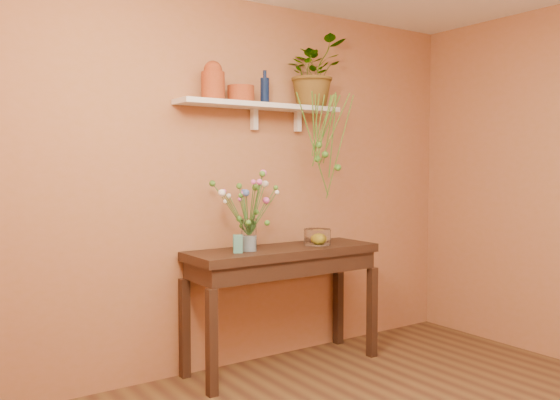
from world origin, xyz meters
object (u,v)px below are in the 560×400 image
terracotta_jug (213,81)px  glass_bowl (317,238)px  blue_bottle (265,90)px  glass_vase (249,237)px  spider_plant (313,73)px  sideboard (283,265)px  bouquet (249,196)px

terracotta_jug → glass_bowl: size_ratio=1.33×
blue_bottle → terracotta_jug: bearing=-179.4°
terracotta_jug → glass_bowl: terracotta_jug is taller
terracotta_jug → glass_vase: bearing=-30.2°
spider_plant → terracotta_jug: bearing=-178.3°
sideboard → glass_bowl: (0.29, -0.03, 0.18)m
blue_bottle → glass_vase: size_ratio=1.05×
spider_plant → glass_bowl: spider_plant is taller
glass_bowl → glass_vase: bearing=177.8°
spider_plant → glass_vase: spider_plant is taller
spider_plant → blue_bottle: bearing=-177.3°
terracotta_jug → bouquet: 0.83m
blue_bottle → glass_bowl: 1.17m
terracotta_jug → glass_vase: (0.21, -0.12, -1.08)m
blue_bottle → spider_plant: 0.49m
terracotta_jug → sideboard: bearing=-12.7°
sideboard → glass_vase: 0.38m
blue_bottle → spider_plant: size_ratio=0.45×
sideboard → bouquet: 0.59m
sideboard → bouquet: bouquet is taller
sideboard → bouquet: size_ratio=3.16×
terracotta_jug → blue_bottle: 0.43m
bouquet → blue_bottle: bearing=30.9°
spider_plant → bouquet: (-0.67, -0.15, -0.93)m
bouquet → glass_vase: bearing=-177.5°
blue_bottle → sideboard: bearing=-55.5°
terracotta_jug → glass_vase: 1.11m
glass_bowl → bouquet: bearing=177.7°
glass_vase → bouquet: size_ratio=0.50×
terracotta_jug → spider_plant: spider_plant is taller
terracotta_jug → blue_bottle: size_ratio=1.11×
bouquet → glass_bowl: bearing=-2.3°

